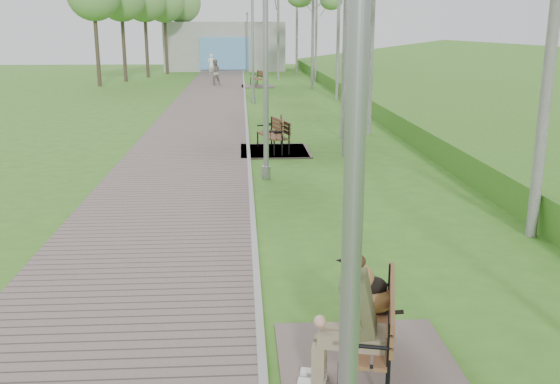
{
  "coord_description": "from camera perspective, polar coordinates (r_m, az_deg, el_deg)",
  "views": [
    {
      "loc": [
        -0.18,
        -3.92,
        3.53
      ],
      "look_at": [
        0.37,
        5.01,
        1.17
      ],
      "focal_mm": 40.0,
      "sensor_mm": 36.0,
      "label": 1
    }
  ],
  "objects": [
    {
      "name": "kerb",
      "position": [
        25.66,
        -3.11,
        6.92
      ],
      "size": [
        0.1,
        67.0,
        0.05
      ],
      "primitive_type": "cube",
      "color": "#999993",
      "rests_on": "ground"
    },
    {
      "name": "bench_far",
      "position": [
        39.16,
        -2.12,
        9.94
      ],
      "size": [
        1.96,
        2.17,
        1.2
      ],
      "color": "#73615D",
      "rests_on": "ground"
    },
    {
      "name": "bench_third",
      "position": [
        18.31,
        -0.65,
        4.37
      ],
      "size": [
        1.91,
        2.12,
        1.17
      ],
      "color": "#73615D",
      "rests_on": "ground"
    },
    {
      "name": "embankment",
      "position": [
        27.07,
        23.39,
        6.09
      ],
      "size": [
        14.0,
        70.0,
        1.6
      ],
      "primitive_type": "cube",
      "color": "#52902A",
      "rests_on": "ground"
    },
    {
      "name": "walkway",
      "position": [
        25.71,
        -7.04,
        6.83
      ],
      "size": [
        3.5,
        67.0,
        0.04
      ],
      "primitive_type": "cube",
      "color": "#73615D",
      "rests_on": "ground"
    },
    {
      "name": "lamp_post_far",
      "position": [
        51.21,
        -2.98,
        13.28
      ],
      "size": [
        0.18,
        0.18,
        4.72
      ],
      "color": "gray",
      "rests_on": "ground"
    },
    {
      "name": "lamp_post_second",
      "position": [
        14.65,
        -1.31,
        10.88
      ],
      "size": [
        0.21,
        0.21,
        5.42
      ],
      "color": "gray",
      "rests_on": "ground"
    },
    {
      "name": "bench_main",
      "position": [
        6.68,
        7.55,
        -12.6
      ],
      "size": [
        1.91,
        2.12,
        1.67
      ],
      "color": "#73615D",
      "rests_on": "ground"
    },
    {
      "name": "building_north",
      "position": [
        54.93,
        -5.03,
        13.13
      ],
      "size": [
        10.0,
        5.2,
        4.0
      ],
      "color": "#9E9E99",
      "rests_on": "ground"
    },
    {
      "name": "pedestrian_far",
      "position": [
        40.01,
        -5.99,
        10.81
      ],
      "size": [
        0.88,
        0.74,
        1.62
      ],
      "primitive_type": "imported",
      "rotation": [
        0.0,
        0.0,
        3.31
      ],
      "color": "gray",
      "rests_on": "ground"
    },
    {
      "name": "bench_second",
      "position": [
        18.34,
        -0.57,
        4.43
      ],
      "size": [
        2.01,
        2.24,
        1.24
      ],
      "color": "#73615D",
      "rests_on": "ground"
    },
    {
      "name": "lamp_post_third",
      "position": [
        30.19,
        -2.51,
        12.92
      ],
      "size": [
        0.21,
        0.21,
        5.46
      ],
      "color": "gray",
      "rests_on": "ground"
    },
    {
      "name": "pedestrian_near",
      "position": [
        49.38,
        -6.3,
        11.53
      ],
      "size": [
        0.63,
        0.46,
        1.59
      ],
      "primitive_type": "imported",
      "rotation": [
        0.0,
        0.0,
        3.28
      ],
      "color": "white",
      "rests_on": "ground"
    },
    {
      "name": "lamp_post_near",
      "position": [
        3.32,
        6.41,
        -10.23
      ],
      "size": [
        0.18,
        0.18,
        4.56
      ],
      "color": "gray",
      "rests_on": "ground"
    }
  ]
}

